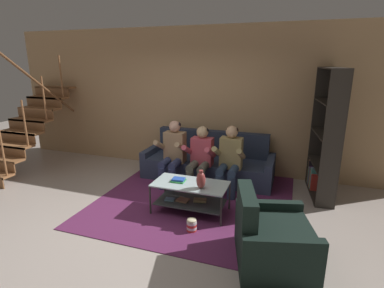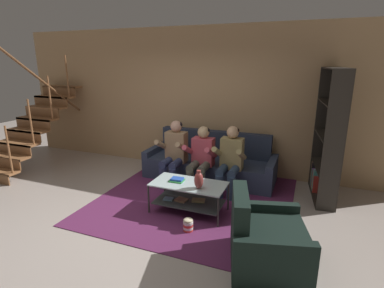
% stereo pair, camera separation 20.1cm
% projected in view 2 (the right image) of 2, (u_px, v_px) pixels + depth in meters
% --- Properties ---
extents(ground, '(16.80, 16.80, 0.00)m').
position_uv_depth(ground, '(134.00, 218.00, 4.40)').
color(ground, '#B0A39A').
extents(back_partition, '(8.40, 0.12, 2.90)m').
position_uv_depth(back_partition, '(195.00, 100.00, 6.21)').
color(back_partition, tan).
rests_on(back_partition, ground).
extents(staircase_run, '(0.97, 2.17, 2.58)m').
position_uv_depth(staircase_run, '(32.00, 123.00, 6.38)').
color(staircase_run, '#97623A').
rests_on(staircase_run, ground).
extents(couch, '(2.49, 0.86, 0.89)m').
position_uv_depth(couch, '(210.00, 164.00, 5.85)').
color(couch, '#2D3850').
rests_on(couch, ground).
extents(person_seated_left, '(0.50, 0.58, 1.19)m').
position_uv_depth(person_seated_left, '(174.00, 151.00, 5.47)').
color(person_seated_left, navy).
rests_on(person_seated_left, ground).
extents(person_seated_middle, '(0.50, 0.58, 1.12)m').
position_uv_depth(person_seated_middle, '(201.00, 156.00, 5.29)').
color(person_seated_middle, '#56584B').
rests_on(person_seated_middle, ground).
extents(person_seated_right, '(0.50, 0.58, 1.17)m').
position_uv_depth(person_seated_right, '(230.00, 158.00, 5.10)').
color(person_seated_right, navy).
rests_on(person_seated_right, ground).
extents(coffee_table, '(1.11, 0.56, 0.47)m').
position_uv_depth(coffee_table, '(189.00, 193.00, 4.51)').
color(coffee_table, '#ACC5C8').
rests_on(coffee_table, ground).
extents(area_rug, '(3.07, 3.37, 0.01)m').
position_uv_depth(area_rug, '(198.00, 195.00, 5.14)').
color(area_rug, '#60254F').
rests_on(area_rug, ground).
extents(vase, '(0.13, 0.13, 0.27)m').
position_uv_depth(vase, '(199.00, 180.00, 4.26)').
color(vase, brown).
rests_on(vase, coffee_table).
extents(book_stack, '(0.21, 0.18, 0.04)m').
position_uv_depth(book_stack, '(177.00, 180.00, 4.55)').
color(book_stack, green).
rests_on(book_stack, coffee_table).
extents(bookshelf, '(0.42, 1.11, 2.13)m').
position_uv_depth(bookshelf, '(329.00, 147.00, 4.92)').
color(bookshelf, '#2B2721').
rests_on(bookshelf, ground).
extents(armchair, '(1.03, 1.11, 0.87)m').
position_uv_depth(armchair, '(265.00, 241.00, 3.34)').
color(armchair, black).
rests_on(armchair, ground).
extents(popcorn_tub, '(0.14, 0.14, 0.19)m').
position_uv_depth(popcorn_tub, '(188.00, 225.00, 4.04)').
color(popcorn_tub, red).
rests_on(popcorn_tub, ground).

